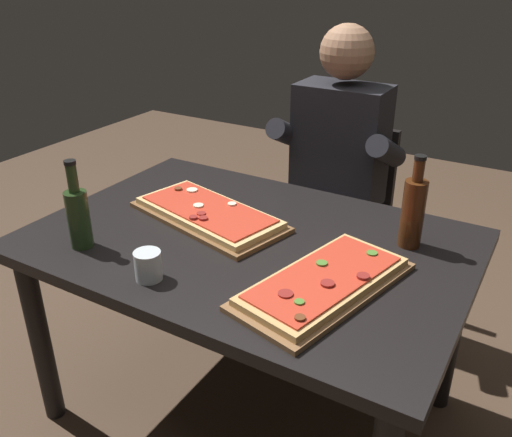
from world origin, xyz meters
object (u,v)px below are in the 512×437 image
at_px(oil_bottle_amber, 413,211).
at_px(seated_diner, 335,168).
at_px(tumbler_near_camera, 148,267).
at_px(wine_bottle_dark, 78,215).
at_px(dining_table, 248,263).
at_px(pizza_rectangular_left, 324,283).
at_px(diner_chair, 341,211).
at_px(pizza_rectangular_front, 208,214).

distance_m(oil_bottle_amber, seated_diner, 0.71).
distance_m(oil_bottle_amber, tumbler_near_camera, 0.82).
bearing_deg(wine_bottle_dark, tumbler_near_camera, -7.55).
relative_size(dining_table, oil_bottle_amber, 4.67).
distance_m(pizza_rectangular_left, tumbler_near_camera, 0.49).
xyz_separation_m(pizza_rectangular_left, diner_chair, (-0.34, 1.00, -0.27)).
relative_size(oil_bottle_amber, diner_chair, 0.34).
bearing_deg(dining_table, diner_chair, 90.69).
bearing_deg(diner_chair, pizza_rectangular_front, -102.85).
height_order(wine_bottle_dark, tumbler_near_camera, wine_bottle_dark).
height_order(wine_bottle_dark, diner_chair, wine_bottle_dark).
distance_m(pizza_rectangular_front, pizza_rectangular_left, 0.56).
xyz_separation_m(pizza_rectangular_left, oil_bottle_amber, (0.13, 0.37, 0.10)).
xyz_separation_m(dining_table, diner_chair, (-0.01, 0.86, -0.16)).
relative_size(pizza_rectangular_front, seated_diner, 0.46).
xyz_separation_m(dining_table, tumbler_near_camera, (-0.12, -0.35, 0.13)).
bearing_deg(wine_bottle_dark, dining_table, 36.23).
height_order(pizza_rectangular_left, diner_chair, diner_chair).
bearing_deg(diner_chair, wine_bottle_dark, -109.55).
bearing_deg(seated_diner, diner_chair, 90.00).
height_order(pizza_rectangular_front, pizza_rectangular_left, same).
distance_m(dining_table, pizza_rectangular_left, 0.38).
distance_m(dining_table, seated_diner, 0.74).
bearing_deg(pizza_rectangular_left, tumbler_near_camera, -155.48).
relative_size(wine_bottle_dark, oil_bottle_amber, 0.96).
relative_size(pizza_rectangular_front, oil_bottle_amber, 2.05).
height_order(dining_table, tumbler_near_camera, tumbler_near_camera).
bearing_deg(dining_table, pizza_rectangular_front, 165.42).
bearing_deg(wine_bottle_dark, pizza_rectangular_left, 12.22).
bearing_deg(pizza_rectangular_front, dining_table, -14.58).
distance_m(dining_table, pizza_rectangular_front, 0.23).
bearing_deg(diner_chair, seated_diner, -90.00).
xyz_separation_m(oil_bottle_amber, tumbler_near_camera, (-0.58, -0.57, -0.08)).
height_order(pizza_rectangular_left, wine_bottle_dark, wine_bottle_dark).
height_order(dining_table, pizza_rectangular_left, pizza_rectangular_left).
bearing_deg(dining_table, wine_bottle_dark, -143.77).
bearing_deg(pizza_rectangular_left, dining_table, 156.27).
bearing_deg(pizza_rectangular_front, wine_bottle_dark, -122.53).
relative_size(oil_bottle_amber, seated_diner, 0.23).
height_order(diner_chair, seated_diner, seated_diner).
distance_m(dining_table, oil_bottle_amber, 0.56).
relative_size(pizza_rectangular_front, tumbler_near_camera, 7.13).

